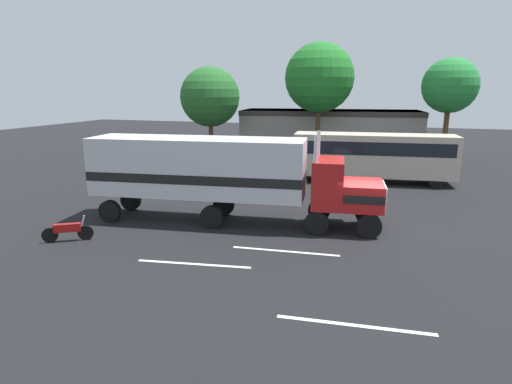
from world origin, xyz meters
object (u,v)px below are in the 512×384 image
Objects in this scene: person_bystander at (226,189)px; tree_center at (210,97)px; tree_left at (450,86)px; semi_truck at (219,172)px; parked_car at (170,164)px; parked_bus at (373,153)px; tree_right at (319,78)px; motorcycle at (68,231)px.

tree_center is (-8.28, 16.81, 4.82)m from person_bystander.
tree_left is 21.60m from tree_center.
semi_truck is at bearing -73.04° from person_bystander.
parked_car is 0.51× the size of tree_left.
tree_left is (5.57, 10.04, 4.65)m from parked_bus.
semi_truck is 1.58× the size of tree_left.
tree_right is (-5.68, 9.94, 5.40)m from parked_bus.
tree_center is (-9.21, 19.83, 3.19)m from semi_truck.
tree_right is at bearing 76.83° from motorcycle.
person_bystander is 20.06m from tree_right.
parked_bus is at bearing 7.50° from parked_car.
semi_truck reaches higher than person_bystander.
parked_bus is 18.12m from tree_center.
parked_bus is 2.44× the size of parked_car.
parked_bus is at bearing 54.40° from motorcycle.
person_bystander is 0.88× the size of motorcycle.
person_bystander is at bearing -63.77° from tree_center.
tree_left reaches higher than motorcycle.
semi_truck is at bearing -92.66° from tree_right.
tree_center is at bearing -174.29° from tree_left.
semi_truck is at bearing 41.94° from motorcycle.
tree_center is at bearing 114.90° from semi_truck.
motorcycle is at bearing -123.23° from tree_left.
person_bystander is 0.19× the size of tree_center.
tree_left is (17.46, 26.64, 6.23)m from motorcycle.
tree_left is at bearing 0.51° from tree_right.
parked_car is at bearing 136.75° from person_bystander.
motorcycle is at bearing -138.06° from semi_truck.
parked_car is 16.53m from tree_right.
person_bystander is 19.35m from tree_center.
semi_truck is 7.74× the size of motorcycle.
parked_bus is at bearing 49.49° from person_bystander.
tree_left is at bearing 60.84° from semi_truck.
motorcycle is at bearing -119.05° from person_bystander.
semi_truck is 1.34× the size of tree_right.
tree_right reaches higher than parked_bus.
tree_center reaches higher than semi_truck.
tree_right is (1.02, 21.88, 4.95)m from semi_truck.
tree_center is at bearing 116.23° from person_bystander.
semi_truck reaches higher than motorcycle.
tree_right is at bearing 51.97° from parked_car.
motorcycle is (3.11, -14.63, -0.33)m from parked_car.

